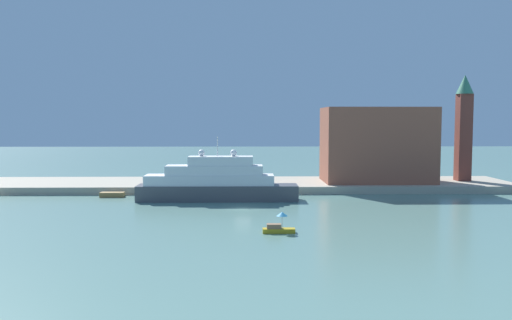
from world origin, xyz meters
The scene contains 10 objects.
ground centered at (0.00, 0.00, 0.00)m, with size 400.00×400.00×0.00m, color slate.
quay_dock centered at (0.00, 25.44, 0.73)m, with size 110.00×18.87×1.45m, color #ADA38E.
large_yacht centered at (-4.87, 8.98, 3.09)m, with size 28.12×4.91×11.27m.
small_motorboat centered at (4.56, -17.92, 0.85)m, with size 4.06×1.44×2.66m.
work_barge centered at (-24.13, 13.49, 0.45)m, with size 4.36×1.73×0.89m, color olive.
harbor_building centered at (27.49, 24.62, 9.09)m, with size 21.96×12.37×15.27m, color #93513D.
bell_tower centered at (45.98, 26.00, 13.50)m, with size 3.55×3.55×22.08m.
parked_car centered at (-12.47, 19.10, 2.06)m, with size 3.93×1.61×1.41m.
person_figure centered at (-6.48, 23.43, 2.26)m, with size 0.36×0.36×1.75m.
mooring_bollard centered at (5.61, 17.16, 1.84)m, with size 0.45×0.45×0.78m, color black.
Camera 1 is at (0.50, -82.67, 14.08)m, focal length 36.80 mm.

